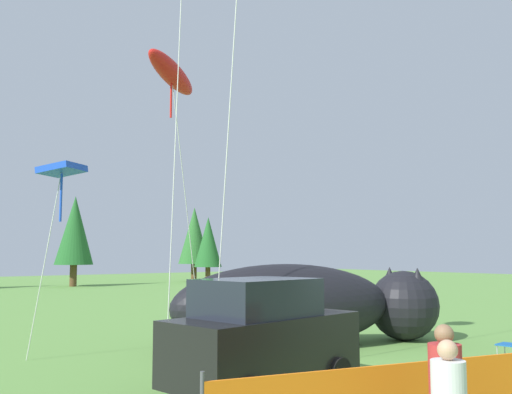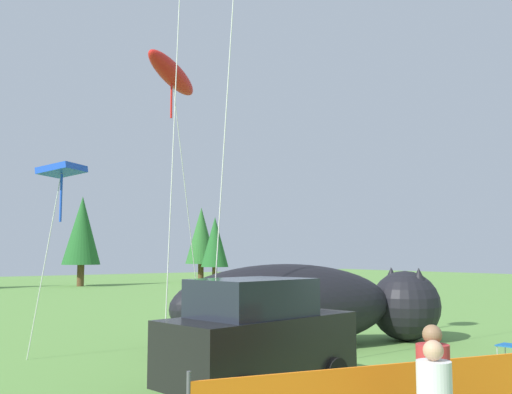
% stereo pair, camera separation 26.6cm
% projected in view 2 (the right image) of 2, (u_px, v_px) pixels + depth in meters
% --- Properties ---
extents(ground_plane, '(120.00, 120.00, 0.00)m').
position_uv_depth(ground_plane, '(353.00, 388.00, 11.00)').
color(ground_plane, '#609342').
extents(parked_car, '(4.06, 2.30, 2.12)m').
position_uv_depth(parked_car, '(258.00, 337.00, 10.66)').
color(parked_car, black).
rests_on(parked_car, ground).
extents(inflatable_cat, '(8.22, 4.11, 2.30)m').
position_uv_depth(inflatable_cat, '(308.00, 308.00, 15.91)').
color(inflatable_cat, black).
rests_on(inflatable_cat, ground).
extents(kite_blue_box, '(1.26, 1.27, 4.81)m').
position_uv_depth(kite_blue_box, '(62.00, 173.00, 14.24)').
color(kite_blue_box, silver).
rests_on(kite_blue_box, ground).
extents(kite_red_lizard, '(3.12, 2.32, 8.34)m').
position_uv_depth(kite_red_lizard, '(172.00, 75.00, 16.36)').
color(kite_red_lizard, silver).
rests_on(kite_red_lizard, ground).
extents(horizon_tree_east, '(2.44, 2.44, 5.82)m').
position_uv_depth(horizon_tree_east, '(215.00, 242.00, 50.68)').
color(horizon_tree_east, brown).
rests_on(horizon_tree_east, ground).
extents(horizon_tree_west, '(2.87, 2.87, 6.85)m').
position_uv_depth(horizon_tree_west, '(201.00, 236.00, 52.85)').
color(horizon_tree_west, brown).
rests_on(horizon_tree_west, ground).
extents(horizon_tree_mid, '(2.99, 2.99, 7.13)m').
position_uv_depth(horizon_tree_mid, '(82.00, 231.00, 45.34)').
color(horizon_tree_mid, brown).
rests_on(horizon_tree_mid, ground).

